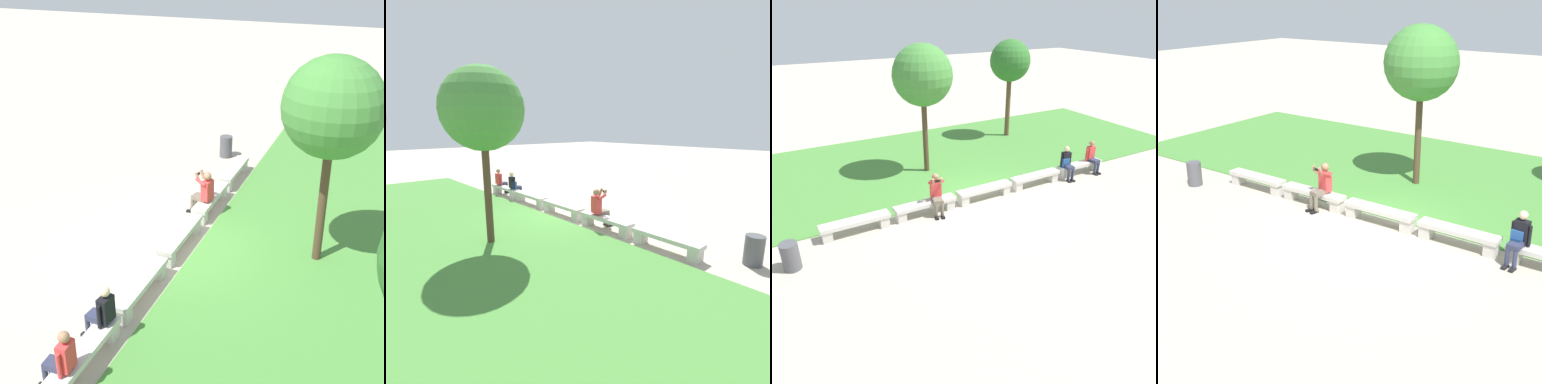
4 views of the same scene
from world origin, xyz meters
TOP-DOWN VIEW (x-y plane):
  - ground_plane at (0.00, 0.00)m, footprint 80.00×80.00m
  - grass_strip at (0.00, 4.38)m, footprint 22.93×8.00m
  - bench_main at (-4.45, 0.00)m, footprint 2.03×0.40m
  - bench_near at (-2.22, 0.00)m, footprint 2.03×0.40m
  - bench_mid at (0.00, 0.00)m, footprint 2.03×0.40m
  - bench_far at (2.22, 0.00)m, footprint 2.03×0.40m
  - person_photographer at (-1.85, -0.08)m, footprint 0.53×0.77m
  - person_distant at (3.68, -0.07)m, footprint 0.48×0.70m
  - backpack at (3.64, -0.01)m, footprint 0.28×0.24m
  - tree_left_background at (-0.71, 3.24)m, footprint 2.23×2.23m
  - trash_bin at (-6.30, -0.88)m, footprint 0.44×0.44m

SIDE VIEW (x-z plane):
  - ground_plane at x=0.00m, z-range 0.00..0.00m
  - grass_strip at x=0.00m, z-range 0.00..0.03m
  - bench_main at x=-4.45m, z-range 0.08..0.53m
  - bench_near at x=-2.22m, z-range 0.08..0.53m
  - bench_mid at x=0.00m, z-range 0.08..0.53m
  - bench_far at x=2.22m, z-range 0.08..0.53m
  - trash_bin at x=-6.30m, z-range 0.00..0.75m
  - backpack at x=3.64m, z-range 0.41..0.84m
  - person_distant at x=3.68m, z-range 0.04..1.30m
  - person_photographer at x=-1.85m, z-range 0.08..1.40m
  - tree_left_background at x=-0.71m, z-range 1.30..6.17m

